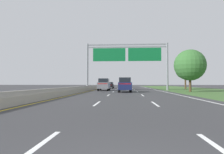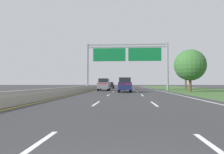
{
  "view_description": "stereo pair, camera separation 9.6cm",
  "coord_description": "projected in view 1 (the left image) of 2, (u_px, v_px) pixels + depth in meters",
  "views": [
    {
      "loc": [
        -0.05,
        -2.29,
        1.32
      ],
      "look_at": [
        -1.98,
        27.39,
        2.23
      ],
      "focal_mm": 31.92,
      "sensor_mm": 36.0,
      "label": 1
    },
    {
      "loc": [
        0.05,
        -2.29,
        1.32
      ],
      "look_at": [
        -1.98,
        27.39,
        2.23
      ],
      "focal_mm": 31.92,
      "sensor_mm": 36.0,
      "label": 2
    }
  ],
  "objects": [
    {
      "name": "pickup_truck_silver",
      "position": [
        126.0,
        84.0,
        53.79
      ],
      "size": [
        2.14,
        5.45,
        2.2
      ],
      "rotation": [
        0.0,
        0.0,
        1.54
      ],
      "color": "#B2B5BA",
      "rests_on": "ground"
    },
    {
      "name": "grass_verge_right",
      "position": [
        202.0,
        90.0,
        36.25
      ],
      "size": [
        14.0,
        110.0,
        0.02
      ],
      "primitive_type": "cube",
      "color": "#3D602D",
      "rests_on": "ground"
    },
    {
      "name": "ground_plane",
      "position": [
        125.0,
        90.0,
        37.15
      ],
      "size": [
        220.0,
        220.0,
        0.0
      ],
      "primitive_type": "plane",
      "color": "#333335"
    },
    {
      "name": "roadside_tree_mid",
      "position": [
        190.0,
        65.0,
        29.94
      ],
      "size": [
        4.69,
        4.69,
        6.38
      ],
      "color": "#4C3823",
      "rests_on": "ground"
    },
    {
      "name": "car_black_left_lane_sedan",
      "position": [
        110.0,
        85.0,
        49.31
      ],
      "size": [
        1.87,
        4.42,
        1.57
      ],
      "rotation": [
        0.0,
        0.0,
        1.56
      ],
      "color": "black",
      "rests_on": "ground"
    },
    {
      "name": "car_grey_left_lane_suv",
      "position": [
        104.0,
        84.0,
        34.91
      ],
      "size": [
        1.92,
        4.71,
        2.11
      ],
      "rotation": [
        0.0,
        0.0,
        1.57
      ],
      "color": "slate",
      "rests_on": "ground"
    },
    {
      "name": "median_barrier_concrete",
      "position": [
        90.0,
        88.0,
        37.59
      ],
      "size": [
        0.6,
        110.0,
        0.85
      ],
      "color": "#A8A399",
      "rests_on": "ground"
    },
    {
      "name": "overhead_sign_gantry",
      "position": [
        127.0,
        57.0,
        36.62
      ],
      "size": [
        15.06,
        0.42,
        8.68
      ],
      "color": "gray",
      "rests_on": "ground"
    },
    {
      "name": "car_blue_centre_lane_suv",
      "position": [
        125.0,
        84.0,
        40.93
      ],
      "size": [
        2.0,
        4.74,
        2.11
      ],
      "rotation": [
        0.0,
        0.0,
        1.59
      ],
      "color": "navy",
      "rests_on": "ground"
    },
    {
      "name": "roadside_tree_far",
      "position": [
        185.0,
        69.0,
        44.55
      ],
      "size": [
        4.41,
        4.41,
        6.65
      ],
      "color": "#4C3823",
      "rests_on": "ground"
    },
    {
      "name": "lane_striping",
      "position": [
        125.0,
        90.0,
        36.7
      ],
      "size": [
        11.96,
        106.0,
        0.01
      ],
      "color": "white",
      "rests_on": "ground"
    },
    {
      "name": "car_navy_centre_lane_suv",
      "position": [
        125.0,
        85.0,
        29.25
      ],
      "size": [
        1.95,
        4.72,
        2.11
      ],
      "rotation": [
        0.0,
        0.0,
        1.58
      ],
      "color": "#161E47",
      "rests_on": "ground"
    }
  ]
}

